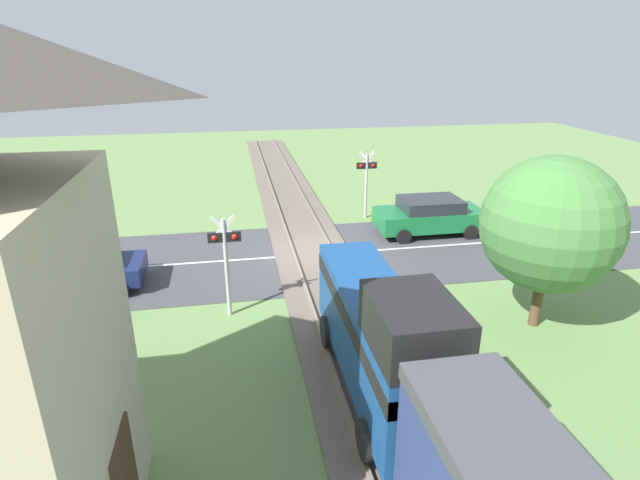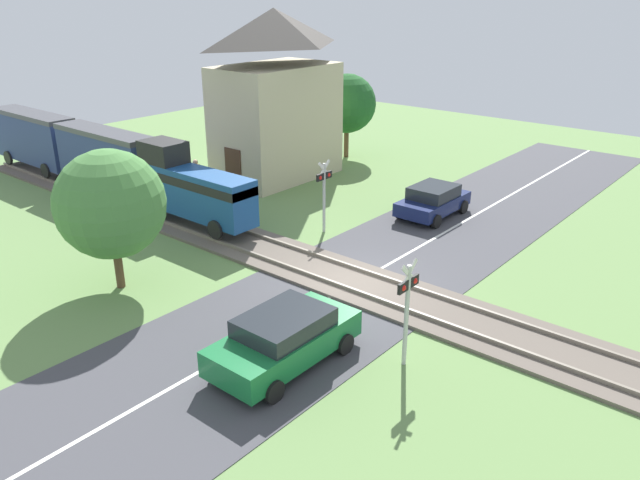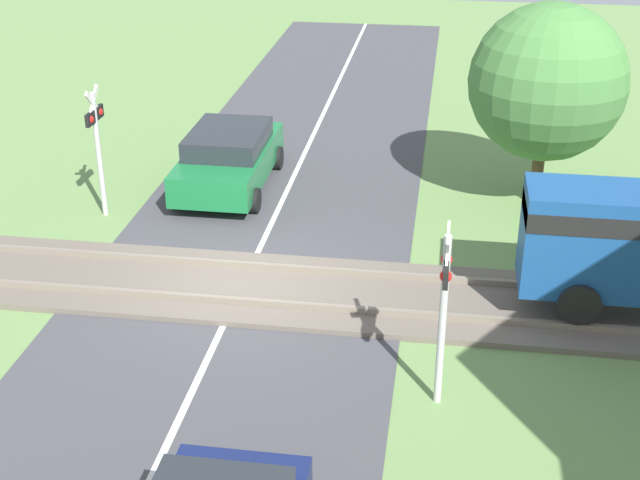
{
  "view_description": "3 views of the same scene",
  "coord_description": "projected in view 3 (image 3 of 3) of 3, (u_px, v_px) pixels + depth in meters",
  "views": [
    {
      "loc": [
        2.74,
        16.79,
        7.18
      ],
      "look_at": [
        0.0,
        1.57,
        1.2
      ],
      "focal_mm": 28.0,
      "sensor_mm": 36.0,
      "label": 1
    },
    {
      "loc": [
        -15.44,
        -11.28,
        9.42
      ],
      "look_at": [
        0.0,
        1.57,
        1.2
      ],
      "focal_mm": 35.0,
      "sensor_mm": 36.0,
      "label": 2
    },
    {
      "loc": [
        14.78,
        3.78,
        8.46
      ],
      "look_at": [
        0.0,
        1.57,
        1.2
      ],
      "focal_mm": 50.0,
      "sensor_mm": 36.0,
      "label": 3
    }
  ],
  "objects": [
    {
      "name": "car_near_crossing",
      "position": [
        229.0,
        157.0,
        21.71
      ],
      "size": [
        4.32,
        2.07,
        1.5
      ],
      "color": "#197038",
      "rests_on": "ground_plane"
    },
    {
      "name": "crossing_signal_east_approach",
      "position": [
        444.0,
        294.0,
        13.26
      ],
      "size": [
        0.9,
        0.18,
        3.02
      ],
      "color": "#B7B7B7",
      "rests_on": "ground_plane"
    },
    {
      "name": "tree_roadside_hedge",
      "position": [
        548.0,
        82.0,
        19.93
      ],
      "size": [
        3.55,
        3.55,
        4.71
      ],
      "color": "brown",
      "rests_on": "ground_plane"
    },
    {
      "name": "ground_plane",
      "position": [
        240.0,
        290.0,
        17.35
      ],
      "size": [
        60.0,
        60.0,
        0.0
      ],
      "primitive_type": "plane",
      "color": "#66894C"
    },
    {
      "name": "road_surface",
      "position": [
        240.0,
        290.0,
        17.34
      ],
      "size": [
        48.0,
        6.4,
        0.02
      ],
      "color": "#424247",
      "rests_on": "ground_plane"
    },
    {
      "name": "track_bed",
      "position": [
        240.0,
        287.0,
        17.32
      ],
      "size": [
        2.8,
        48.0,
        0.24
      ],
      "color": "#665B51",
      "rests_on": "ground_plane"
    },
    {
      "name": "crossing_signal_west_approach",
      "position": [
        97.0,
        135.0,
        19.74
      ],
      "size": [
        0.9,
        0.18,
        3.02
      ],
      "color": "#B7B7B7",
      "rests_on": "ground_plane"
    }
  ]
}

